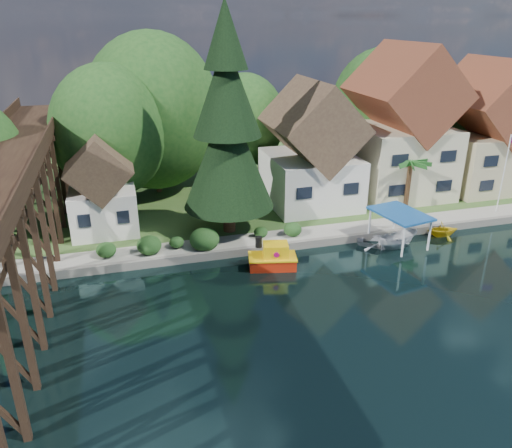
% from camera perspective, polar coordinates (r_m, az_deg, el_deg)
% --- Properties ---
extents(ground, '(140.00, 140.00, 0.00)m').
position_cam_1_polar(ground, '(30.72, 4.69, -9.69)').
color(ground, black).
rests_on(ground, ground).
extents(bank, '(140.00, 52.00, 0.50)m').
position_cam_1_polar(bank, '(61.14, -6.34, 7.24)').
color(bank, '#294C1E').
rests_on(bank, ground).
extents(seawall, '(60.00, 0.40, 0.62)m').
position_cam_1_polar(seawall, '(38.42, 6.24, -2.23)').
color(seawall, slate).
rests_on(seawall, ground).
extents(promenade, '(50.00, 2.60, 0.06)m').
position_cam_1_polar(promenade, '(40.14, 8.23, -0.85)').
color(promenade, gray).
rests_on(promenade, bank).
extents(trestle_bridge, '(4.12, 44.18, 9.30)m').
position_cam_1_polar(trestle_bridge, '(32.10, -26.51, 0.04)').
color(trestle_bridge, black).
rests_on(trestle_bridge, ground).
extents(house_left, '(7.64, 8.64, 11.02)m').
position_cam_1_polar(house_left, '(44.86, 6.33, 8.01)').
color(house_left, white).
rests_on(house_left, bank).
extents(house_center, '(8.65, 9.18, 13.89)m').
position_cam_1_polar(house_center, '(49.00, 16.17, 10.05)').
color(house_center, beige).
rests_on(house_center, bank).
extents(house_right, '(8.15, 8.64, 12.45)m').
position_cam_1_polar(house_right, '(53.95, 24.68, 9.29)').
color(house_right, '#BDB188').
rests_on(house_right, bank).
extents(shed, '(5.09, 5.40, 7.85)m').
position_cam_1_polar(shed, '(40.74, -17.21, 3.67)').
color(shed, white).
rests_on(shed, bank).
extents(bg_trees, '(49.90, 13.30, 10.57)m').
position_cam_1_polar(bg_trees, '(47.52, -2.83, 11.60)').
color(bg_trees, '#382314').
rests_on(bg_trees, bank).
extents(shrubs, '(15.76, 2.47, 1.70)m').
position_cam_1_polar(shrubs, '(37.06, -6.90, -1.66)').
color(shrubs, '#193914').
rests_on(shrubs, bank).
extents(conifer, '(6.98, 6.98, 17.18)m').
position_cam_1_polar(conifer, '(37.54, -3.30, 10.92)').
color(conifer, '#382314').
rests_on(conifer, bank).
extents(palm_tree, '(3.71, 3.71, 4.76)m').
position_cam_1_polar(palm_tree, '(45.01, 17.26, 6.53)').
color(palm_tree, '#382314').
rests_on(palm_tree, bank).
extents(flagpole, '(1.05, 0.37, 6.91)m').
position_cam_1_polar(flagpole, '(47.26, 26.74, 5.95)').
color(flagpole, white).
rests_on(flagpole, bank).
extents(tugboat, '(3.65, 2.50, 2.42)m').
position_cam_1_polar(tugboat, '(35.05, 1.96, -3.90)').
color(tugboat, '#AD200B').
rests_on(tugboat, ground).
extents(boat_white_a, '(4.85, 4.41, 0.82)m').
position_cam_1_polar(boat_white_a, '(39.62, 14.34, -1.87)').
color(boat_white_a, silver).
rests_on(boat_white_a, ground).
extents(boat_canopy, '(3.77, 4.87, 2.83)m').
position_cam_1_polar(boat_canopy, '(39.40, 15.95, -0.91)').
color(boat_canopy, silver).
rests_on(boat_canopy, ground).
extents(boat_yellow, '(2.83, 2.52, 1.35)m').
position_cam_1_polar(boat_yellow, '(42.67, 20.55, -0.46)').
color(boat_yellow, yellow).
rests_on(boat_yellow, ground).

